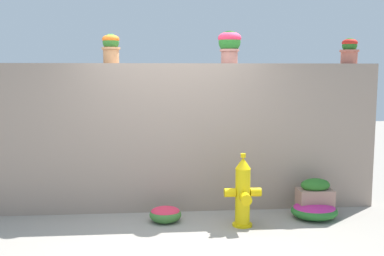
{
  "coord_description": "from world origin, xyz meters",
  "views": [
    {
      "loc": [
        -0.28,
        -5.11,
        1.96
      ],
      "look_at": [
        0.25,
        1.02,
        1.19
      ],
      "focal_mm": 42.26,
      "sensor_mm": 36.0,
      "label": 1
    }
  ],
  "objects_px": {
    "potted_plant_3": "(349,50)",
    "planter_box": "(315,198)",
    "potted_plant_1": "(111,46)",
    "potted_plant_2": "(230,44)",
    "fire_hydrant": "(243,193)",
    "flower_bush_right": "(314,210)",
    "flower_bush_left": "(165,214)"
  },
  "relations": [
    {
      "from": "potted_plant_1",
      "to": "potted_plant_2",
      "type": "xyz_separation_m",
      "value": [
        1.64,
        -0.02,
        0.04
      ]
    },
    {
      "from": "flower_bush_left",
      "to": "flower_bush_right",
      "type": "bearing_deg",
      "value": -0.64
    },
    {
      "from": "flower_bush_right",
      "to": "planter_box",
      "type": "xyz_separation_m",
      "value": [
        0.04,
        0.09,
        0.14
      ]
    },
    {
      "from": "potted_plant_1",
      "to": "planter_box",
      "type": "relative_size",
      "value": 0.77
    },
    {
      "from": "flower_bush_left",
      "to": "potted_plant_2",
      "type": "bearing_deg",
      "value": 32.78
    },
    {
      "from": "potted_plant_1",
      "to": "potted_plant_2",
      "type": "relative_size",
      "value": 0.88
    },
    {
      "from": "flower_bush_left",
      "to": "planter_box",
      "type": "xyz_separation_m",
      "value": [
        2.04,
        0.07,
        0.14
      ]
    },
    {
      "from": "fire_hydrant",
      "to": "planter_box",
      "type": "bearing_deg",
      "value": 16.74
    },
    {
      "from": "flower_bush_right",
      "to": "planter_box",
      "type": "distance_m",
      "value": 0.17
    },
    {
      "from": "potted_plant_3",
      "to": "flower_bush_right",
      "type": "distance_m",
      "value": 2.36
    },
    {
      "from": "potted_plant_2",
      "to": "potted_plant_3",
      "type": "bearing_deg",
      "value": 0.83
    },
    {
      "from": "potted_plant_1",
      "to": "flower_bush_left",
      "type": "bearing_deg",
      "value": -41.06
    },
    {
      "from": "potted_plant_1",
      "to": "fire_hydrant",
      "type": "distance_m",
      "value": 2.67
    },
    {
      "from": "fire_hydrant",
      "to": "flower_bush_left",
      "type": "bearing_deg",
      "value": 165.81
    },
    {
      "from": "potted_plant_2",
      "to": "potted_plant_1",
      "type": "bearing_deg",
      "value": 179.19
    },
    {
      "from": "fire_hydrant",
      "to": "potted_plant_3",
      "type": "bearing_deg",
      "value": 27.08
    },
    {
      "from": "potted_plant_1",
      "to": "fire_hydrant",
      "type": "bearing_deg",
      "value": -27.2
    },
    {
      "from": "potted_plant_3",
      "to": "flower_bush_right",
      "type": "relative_size",
      "value": 0.59
    },
    {
      "from": "potted_plant_2",
      "to": "fire_hydrant",
      "type": "relative_size",
      "value": 0.49
    },
    {
      "from": "fire_hydrant",
      "to": "flower_bush_left",
      "type": "distance_m",
      "value": 1.06
    },
    {
      "from": "flower_bush_left",
      "to": "potted_plant_3",
      "type": "bearing_deg",
      "value": 13.11
    },
    {
      "from": "flower_bush_right",
      "to": "flower_bush_left",
      "type": "bearing_deg",
      "value": 179.36
    },
    {
      "from": "potted_plant_2",
      "to": "fire_hydrant",
      "type": "distance_m",
      "value": 2.1
    },
    {
      "from": "fire_hydrant",
      "to": "planter_box",
      "type": "height_order",
      "value": "fire_hydrant"
    },
    {
      "from": "planter_box",
      "to": "flower_bush_left",
      "type": "bearing_deg",
      "value": -177.97
    },
    {
      "from": "potted_plant_3",
      "to": "planter_box",
      "type": "xyz_separation_m",
      "value": [
        -0.64,
        -0.55,
        -2.02
      ]
    },
    {
      "from": "potted_plant_2",
      "to": "planter_box",
      "type": "xyz_separation_m",
      "value": [
        1.11,
        -0.53,
        -2.1
      ]
    },
    {
      "from": "fire_hydrant",
      "to": "flower_bush_right",
      "type": "relative_size",
      "value": 1.5
    },
    {
      "from": "potted_plant_3",
      "to": "planter_box",
      "type": "distance_m",
      "value": 2.19
    },
    {
      "from": "flower_bush_left",
      "to": "planter_box",
      "type": "relative_size",
      "value": 0.8
    },
    {
      "from": "flower_bush_left",
      "to": "flower_bush_right",
      "type": "relative_size",
      "value": 0.67
    },
    {
      "from": "flower_bush_right",
      "to": "planter_box",
      "type": "relative_size",
      "value": 1.19
    }
  ]
}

